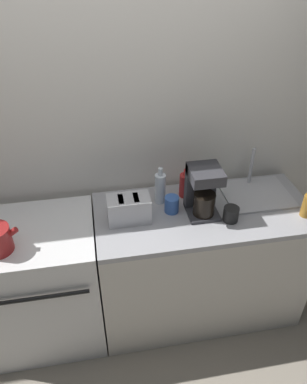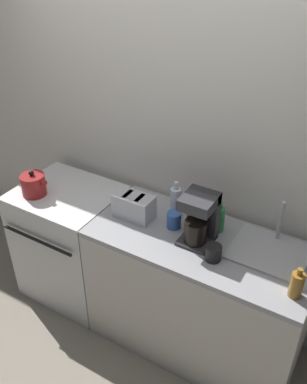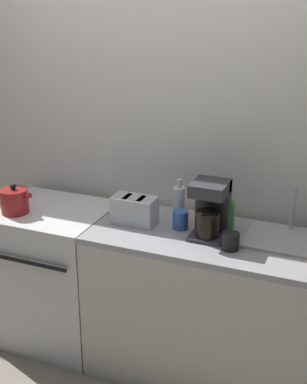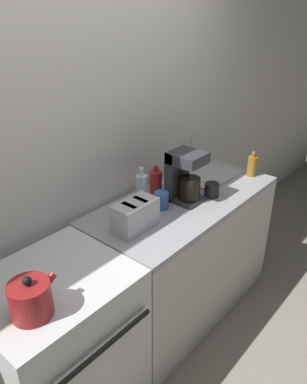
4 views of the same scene
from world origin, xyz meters
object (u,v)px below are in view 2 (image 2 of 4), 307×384
Objects in this scene: kettle at (34,185)px; bottle_clear at (176,202)px; bottle_amber at (297,284)px; cup_black at (213,253)px; toaster at (134,206)px; stove at (72,241)px; coffee_maker at (200,217)px; bottle_red at (203,210)px; bottle_green at (219,219)px; cup_blue at (174,220)px.

kettle is 1.02m from bottle_clear.
cup_black is at bearing 175.43° from bottle_amber.
kettle is 1.85m from bottle_amber.
toaster is 0.63m from cup_black.
stove is at bearing 36.88° from kettle.
coffee_maker is 0.23m from cup_black.
stove is at bearing 174.90° from cup_black.
bottle_red reaches higher than cup_black.
bottle_amber is at bearing -4.57° from cup_black.
coffee_maker is at bearing -71.80° from bottle_red.
bottle_clear is at bearing 179.99° from bottle_green.
bottle_amber is at bearing -0.57° from kettle.
kettle is at bearing -170.59° from cup_blue.
bottle_green is 0.64m from bottle_amber.
kettle is at bearing 179.43° from bottle_amber.
bottle_clear is 0.48m from cup_black.
bottle_clear is 1.26× the size of bottle_red.
bottle_clear is 0.31m from bottle_green.
cup_blue is (0.86, 0.04, 0.51)m from stove.
kettle is 0.77m from toaster.
bottle_red is at bearing 163.98° from bottle_green.
cup_black is (-0.48, 0.04, -0.03)m from bottle_amber.
coffee_maker is 0.22m from cup_blue.
bottle_clear is (0.98, 0.29, 0.03)m from kettle.
toaster reaches higher than cup_blue.
coffee_maker is 1.77× the size of bottle_amber.
kettle is 1.05× the size of bottle_green.
stove is 1.00m from cup_blue.
kettle is at bearing -164.41° from bottle_red.
bottle_green reaches higher than kettle.
bottle_amber is (1.68, -0.15, 0.53)m from stove.
bottle_red is 2.13× the size of cup_black.
bottle_clear is (-0.24, 0.15, -0.06)m from coffee_maker.
bottle_red is (-0.13, 0.04, -0.00)m from bottle_green.
kettle reaches higher than bottle_amber.
bottle_red is at bearing 15.59° from kettle.
bottle_red is 0.20m from cup_blue.
bottle_green reaches higher than cup_black.
toaster is at bearing -154.72° from bottle_red.
toaster is 0.55m from bottle_green.
bottle_red is at bearing 11.22° from stove.
bottle_clear is 2.35× the size of cup_blue.
bottle_amber reaches higher than cup_blue.
kettle is (-0.17, -0.13, 0.53)m from stove.
bottle_clear is 1.24× the size of bottle_green.
cup_black is at bearing -10.42° from toaster.
bottle_clear reaches higher than cup_black.
bottle_green is 1.89× the size of cup_blue.
coffee_maker is 3.43× the size of cup_black.
bottle_red is at bearing 11.46° from bottle_clear.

